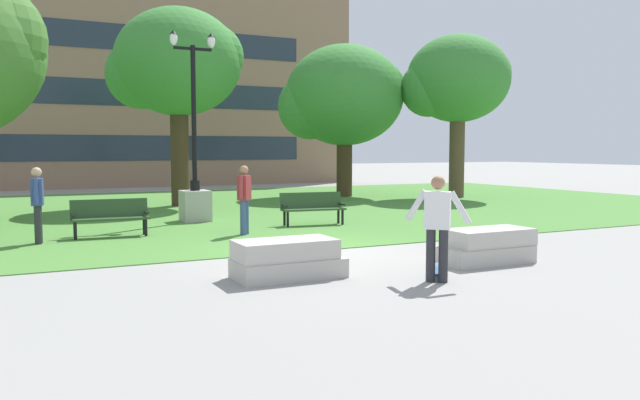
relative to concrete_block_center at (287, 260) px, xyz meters
name	(u,v)px	position (x,y,z in m)	size (l,w,h in m)	color
ground_plane	(317,251)	(1.63, 2.22, -0.31)	(140.00, 140.00, 0.00)	gray
grass_lawn	(193,209)	(1.63, 12.22, -0.30)	(40.00, 20.00, 0.02)	#4C8438
concrete_block_center	(287,260)	(0.00, 0.00, 0.00)	(1.80, 0.90, 0.64)	#B2ADA3
concrete_block_left	(486,247)	(3.90, -0.38, 0.00)	(1.84, 0.90, 0.64)	#B2ADA3
person_skateboarder	(437,222)	(2.03, -1.37, 0.66)	(0.71, 0.96, 1.71)	#28282D
skateboard	(437,271)	(2.34, -0.98, -0.22)	(0.68, 0.99, 0.14)	#2D4C75
park_bench_near_left	(312,206)	(3.46, 6.26, 0.23)	(1.85, 0.74, 0.90)	#284723
park_bench_near_right	(110,215)	(-1.96, 6.28, 0.23)	(1.82, 0.62, 0.90)	#284723
lamp_post_right	(195,184)	(0.76, 8.61, 0.82)	(1.32, 0.80, 5.50)	#ADA89E
tree_far_right	(177,64)	(1.53, 13.83, 4.94)	(4.88, 4.64, 7.30)	#42301E
tree_far_left	(343,97)	(9.23, 15.18, 4.14)	(5.50, 5.24, 6.73)	#42301E
tree_near_right	(457,81)	(13.40, 12.51, 4.79)	(4.67, 4.45, 7.06)	brown
person_bystander_near_lawn	(37,201)	(-3.56, 5.81, 0.68)	(0.28, 0.63, 1.71)	#28282D
person_bystander_far_lawn	(244,196)	(1.08, 5.18, 0.68)	(0.48, 0.60, 1.71)	#384C7A
building_facade_distant	(107,69)	(0.77, 26.72, 6.19)	(29.67, 1.03, 13.02)	#8E6B56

